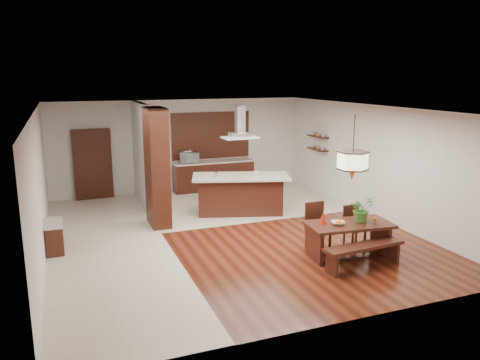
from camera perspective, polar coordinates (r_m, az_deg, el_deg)
name	(u,v)px	position (r m, az deg, el deg)	size (l,w,h in m)	color
room_shell	(228,146)	(10.63, -1.51, 4.15)	(9.00, 9.04, 2.92)	#3C150A
tile_hallway	(108,247)	(10.58, -15.76, -7.90)	(2.50, 9.00, 0.01)	beige
tile_kitchen	(240,201)	(13.78, -0.05, -2.63)	(5.50, 4.00, 0.01)	beige
soffit_band	(227,110)	(10.54, -1.54, 8.58)	(8.00, 9.00, 0.02)	#391A0E
partition_pier	(157,167)	(11.52, -10.09, 1.52)	(0.45, 1.00, 2.90)	black
partition_stub	(142,154)	(13.56, -11.82, 3.10)	(0.18, 2.40, 2.90)	silver
hallway_console	(54,237)	(10.64, -21.68, -6.44)	(0.37, 0.88, 0.63)	black
hallway_doorway	(93,164)	(14.56, -17.51, 1.83)	(1.10, 0.20, 2.10)	black
rear_counter	(214,175)	(15.15, -3.24, 0.58)	(2.60, 0.62, 0.95)	black
kitchen_window	(211,135)	(15.18, -3.60, 5.48)	(2.60, 0.08, 1.50)	olive
shelf_lower	(317,149)	(14.70, 9.41, 3.72)	(0.26, 0.90, 0.04)	black
shelf_upper	(318,136)	(14.64, 9.46, 5.27)	(0.26, 0.90, 0.04)	black
dining_table	(349,232)	(9.79, 13.12, -6.19)	(1.79, 1.03, 0.71)	black
dining_bench	(364,256)	(9.39, 14.82, -8.98)	(1.69, 0.37, 0.48)	black
dining_chair_left	(319,227)	(10.06, 9.56, -5.66)	(0.44, 0.44, 1.00)	black
dining_chair_right	(355,226)	(10.45, 13.83, -5.51)	(0.39, 0.39, 0.88)	black
pendant_lantern	(353,148)	(9.39, 13.64, 3.81)	(0.64, 0.64, 1.31)	#FBF3C0
foliage_plant	(361,209)	(9.82, 14.58, -3.43)	(0.48, 0.42, 0.54)	#3B7627
fruit_bowl	(338,223)	(9.59, 11.86, -5.15)	(0.27, 0.27, 0.07)	beige
napkin_cone	(323,218)	(9.57, 10.08, -4.57)	(0.15, 0.15, 0.24)	#AA210C
gold_ornament	(376,220)	(9.92, 16.20, -4.70)	(0.07, 0.07, 0.10)	gold
kitchen_island	(240,194)	(12.49, 0.01, -1.71)	(2.75, 1.81, 1.05)	black
range_hood	(240,122)	(12.16, 0.01, 7.13)	(0.90, 0.55, 0.87)	silver
island_cup	(256,173)	(12.45, 1.94, 0.88)	(0.12, 0.12, 0.10)	silver
microwave	(189,157)	(14.78, -6.20, 2.75)	(0.60, 0.41, 0.33)	#B3B6BA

